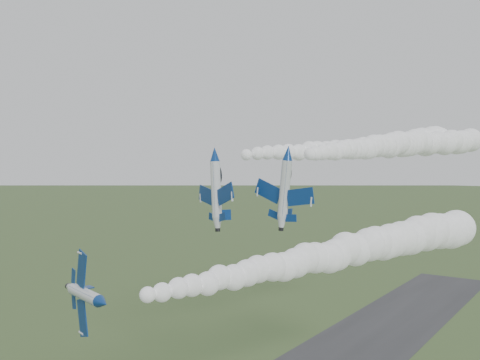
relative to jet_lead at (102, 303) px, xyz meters
The scene contains 6 objects.
jet_lead is the anchor object (origin of this frame).
smoke_trail_jet_lead 32.58m from the jet_lead, 68.84° to the left, with size 5.97×60.64×5.97m, color white, non-canonical shape.
jet_pair_left 32.68m from the jet_lead, 103.65° to the left, with size 10.68×12.23×3.22m.
smoke_trail_jet_pair_left 62.66m from the jet_lead, 83.77° to the left, with size 5.11×62.99×5.11m, color white, non-canonical shape.
jet_pair_right 32.94m from the jet_lead, 78.33° to the left, with size 10.16×12.15×3.04m.
smoke_trail_jet_pair_right 62.24m from the jet_lead, 81.21° to the left, with size 5.81×56.88×5.81m, color white, non-canonical shape.
Camera 1 is at (47.11, -47.62, 42.69)m, focal length 40.00 mm.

